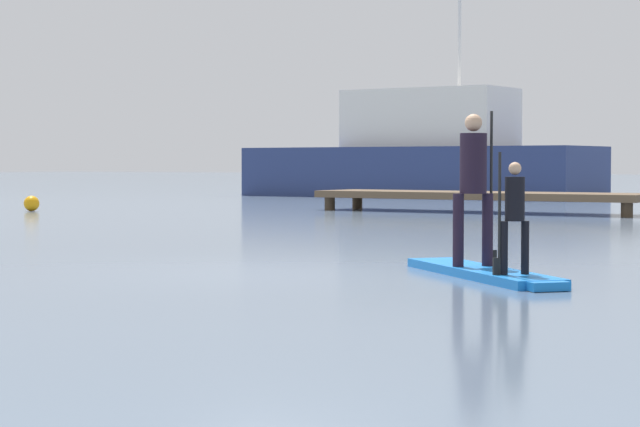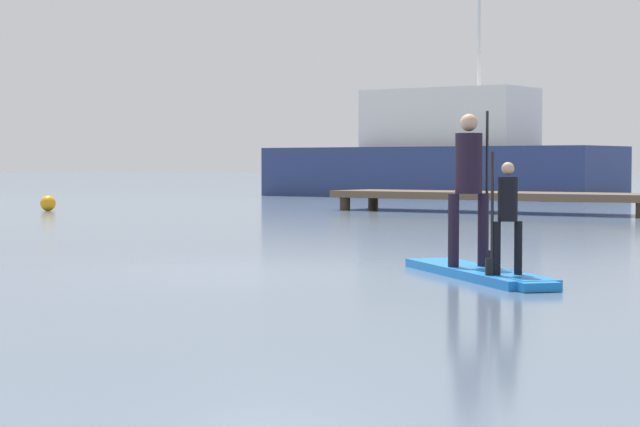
# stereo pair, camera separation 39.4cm
# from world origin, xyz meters

# --- Properties ---
(ground_plane) EXTENTS (240.00, 240.00, 0.00)m
(ground_plane) POSITION_xyz_m (0.00, 0.00, 0.00)
(ground_plane) COLOR slate
(paddleboard_near) EXTENTS (2.80, 2.50, 0.10)m
(paddleboard_near) POSITION_xyz_m (2.21, 0.80, 0.05)
(paddleboard_near) COLOR blue
(paddleboard_near) RESTS_ON ground
(paddler_adult) EXTENTS (0.43, 0.45, 1.76)m
(paddler_adult) POSITION_xyz_m (1.98, 1.00, 1.09)
(paddler_adult) COLOR black
(paddler_adult) RESTS_ON paddleboard_near
(paddler_child_solo) EXTENTS (0.32, 0.34, 1.29)m
(paddler_child_solo) POSITION_xyz_m (2.79, 0.29, 0.77)
(paddler_child_solo) COLOR black
(paddler_child_solo) RESTS_ON paddleboard_near
(fishing_boat_white_large) EXTENTS (13.46, 4.38, 10.81)m
(fishing_boat_white_large) POSITION_xyz_m (-13.61, 29.03, 1.47)
(fishing_boat_white_large) COLOR navy
(fishing_boat_white_large) RESTS_ON ground
(floating_dock) EXTENTS (8.82, 2.05, 0.53)m
(floating_dock) POSITION_xyz_m (-5.57, 17.14, 0.43)
(floating_dock) COLOR brown
(floating_dock) RESTS_ON ground
(mooring_buoy_near) EXTENTS (0.41, 0.41, 0.41)m
(mooring_buoy_near) POSITION_xyz_m (-15.86, 11.49, 0.20)
(mooring_buoy_near) COLOR orange
(mooring_buoy_near) RESTS_ON ground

